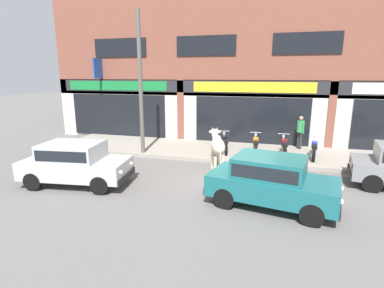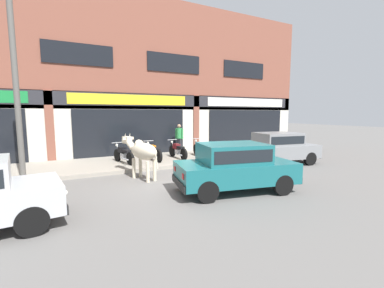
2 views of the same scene
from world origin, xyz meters
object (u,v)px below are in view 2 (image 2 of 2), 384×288
(utility_pole, at_px, (16,85))
(motorcycle_2, at_px, (178,150))
(car_2, at_px, (278,147))
(pedestrian, at_px, (179,135))
(motorcycle_1, at_px, (153,152))
(motorcycle_3, at_px, (201,149))
(cow, at_px, (142,151))
(motorcycle_0, at_px, (123,154))
(car_0, at_px, (235,165))

(utility_pole, bearing_deg, motorcycle_2, 10.97)
(utility_pole, bearing_deg, car_2, -8.80)
(car_2, height_order, pedestrian, pedestrian)
(motorcycle_1, relative_size, motorcycle_3, 1.00)
(cow, xyz_separation_m, motorcycle_0, (-0.12, 2.53, -0.47))
(motorcycle_2, height_order, utility_pole, utility_pole)
(cow, distance_m, motorcycle_1, 2.92)
(car_0, distance_m, motorcycle_3, 5.50)
(car_2, xyz_separation_m, pedestrian, (-3.11, 4.24, 0.32))
(pedestrian, distance_m, utility_pole, 7.81)
(pedestrian, bearing_deg, car_2, -53.78)
(motorcycle_0, height_order, motorcycle_2, same)
(motorcycle_0, height_order, motorcycle_3, same)
(cow, bearing_deg, pedestrian, 50.89)
(motorcycle_1, bearing_deg, utility_pole, -166.29)
(car_0, height_order, pedestrian, pedestrian)
(motorcycle_1, relative_size, motorcycle_2, 1.00)
(car_0, bearing_deg, car_2, 29.93)
(utility_pole, bearing_deg, car_0, -35.06)
(cow, relative_size, car_0, 0.55)
(motorcycle_0, relative_size, motorcycle_2, 0.98)
(car_0, bearing_deg, cow, 126.98)
(cow, bearing_deg, motorcycle_1, 63.58)
(cow, height_order, car_0, cow)
(motorcycle_0, bearing_deg, car_0, -67.60)
(motorcycle_0, xyz_separation_m, motorcycle_3, (3.89, -0.03, 0.00))
(car_0, xyz_separation_m, motorcycle_3, (1.73, 5.21, -0.28))
(car_0, distance_m, motorcycle_1, 5.36)
(motorcycle_2, bearing_deg, motorcycle_3, -3.55)
(motorcycle_1, xyz_separation_m, utility_pole, (-5.04, -1.23, 2.71))
(car_0, height_order, car_2, same)
(motorcycle_2, bearing_deg, cow, -134.56)
(car_0, xyz_separation_m, car_2, (4.34, 2.50, 0.00))
(motorcycle_1, height_order, motorcycle_3, same)
(motorcycle_2, bearing_deg, car_2, -35.90)
(car_0, distance_m, pedestrian, 6.86)
(motorcycle_0, height_order, pedestrian, pedestrian)
(pedestrian, bearing_deg, cow, -129.11)
(pedestrian, xyz_separation_m, utility_pole, (-7.03, -2.67, 2.12))
(car_2, bearing_deg, motorcycle_2, 144.10)
(car_2, xyz_separation_m, motorcycle_0, (-6.50, 2.74, -0.28))
(car_0, bearing_deg, motorcycle_1, 98.17)
(car_2, distance_m, motorcycle_1, 5.82)
(car_2, relative_size, motorcycle_0, 2.11)
(motorcycle_0, relative_size, utility_pole, 0.29)
(cow, distance_m, motorcycle_2, 3.64)
(motorcycle_1, height_order, motorcycle_2, same)
(motorcycle_0, bearing_deg, pedestrian, 23.89)
(cow, bearing_deg, motorcycle_3, 33.45)
(car_0, relative_size, car_2, 1.01)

